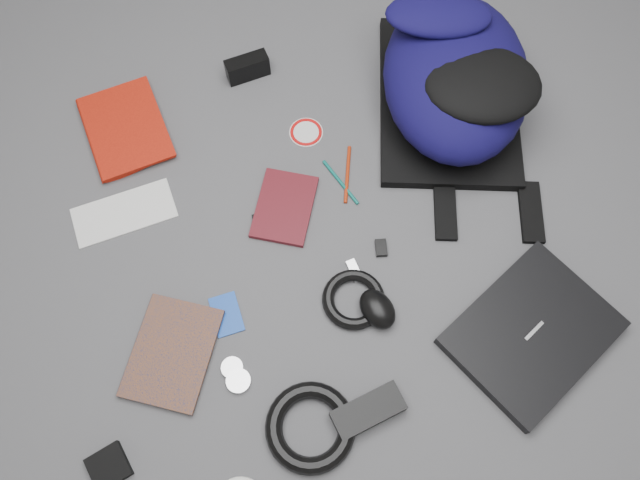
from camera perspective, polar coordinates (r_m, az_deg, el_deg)
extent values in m
plane|color=#4F4F51|center=(1.42, 0.00, -0.31)|extent=(4.00, 4.00, 0.00)
cube|color=black|center=(1.41, 18.79, -8.02)|extent=(0.41, 0.38, 0.03)
imported|color=#971408|center=(1.63, -20.40, 8.44)|extent=(0.22, 0.28, 0.03)
imported|color=#A8500C|center=(1.40, -16.53, -9.08)|extent=(0.25, 0.28, 0.02)
cube|color=silver|center=(1.52, -17.48, 2.38)|extent=(0.24, 0.14, 0.00)
cube|color=#430C12|center=(1.45, -3.27, 3.03)|extent=(0.19, 0.22, 0.01)
cube|color=black|center=(1.64, -6.65, 15.39)|extent=(0.11, 0.06, 0.06)
cylinder|color=silver|center=(1.56, -1.28, 9.81)|extent=(0.09, 0.09, 0.00)
cylinder|color=#0A6258|center=(1.48, 1.89, 5.31)|extent=(0.06, 0.13, 0.01)
cylinder|color=#A72A0C|center=(1.49, 2.53, 6.02)|extent=(0.05, 0.15, 0.01)
cube|color=#1746B0|center=(1.38, -8.55, -6.74)|extent=(0.07, 0.10, 0.00)
cube|color=black|center=(1.44, -5.66, 1.33)|extent=(0.02, 0.06, 0.01)
cube|color=silver|center=(1.39, 3.15, -2.80)|extent=(0.03, 0.05, 0.01)
cube|color=black|center=(1.42, 5.61, -0.72)|extent=(0.03, 0.04, 0.01)
ellipsoid|color=black|center=(1.35, 5.27, -6.30)|extent=(0.10, 0.11, 0.05)
cylinder|color=silver|center=(1.35, -8.03, -11.50)|extent=(0.06, 0.06, 0.01)
cylinder|color=silver|center=(1.34, -7.46, -12.66)|extent=(0.05, 0.05, 0.01)
torus|color=black|center=(1.36, 3.09, -5.44)|extent=(0.17, 0.17, 0.03)
cube|color=black|center=(1.31, 4.41, -15.33)|extent=(0.16, 0.09, 0.04)
torus|color=black|center=(1.30, -0.88, -16.74)|extent=(0.19, 0.19, 0.04)
cube|color=black|center=(1.37, -18.76, -19.05)|extent=(0.09, 0.09, 0.02)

